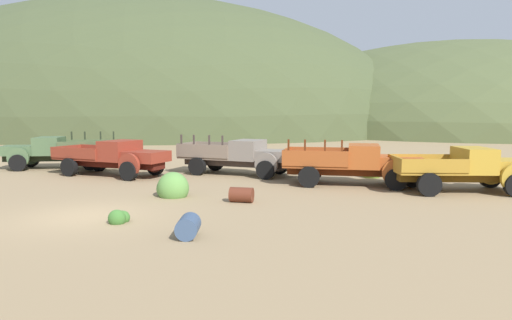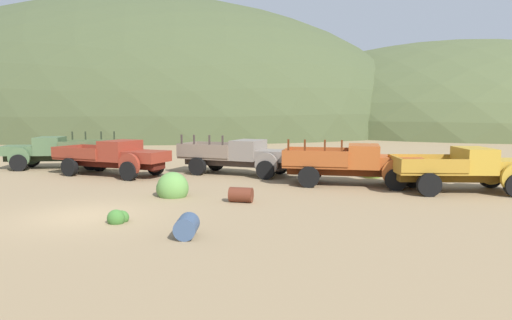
% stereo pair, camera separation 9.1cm
% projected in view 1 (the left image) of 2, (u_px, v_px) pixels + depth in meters
% --- Properties ---
extents(ground_plane, '(300.00, 300.00, 0.00)m').
position_uv_depth(ground_plane, '(85.00, 216.00, 15.06)').
color(ground_plane, '#937A56').
extents(hill_far_left, '(93.86, 69.01, 43.23)m').
position_uv_depth(hill_far_left, '(135.00, 130.00, 80.16)').
color(hill_far_left, '#424C2D').
rests_on(hill_far_left, ground).
extents(hill_far_right, '(75.85, 85.83, 31.43)m').
position_uv_depth(hill_far_right, '(441.00, 128.00, 88.92)').
color(hill_far_right, '#4C5633').
rests_on(hill_far_right, ground).
extents(truck_weathered_green, '(6.79, 3.87, 2.16)m').
position_uv_depth(truck_weathered_green, '(52.00, 152.00, 27.30)').
color(truck_weathered_green, '#232B1B').
rests_on(truck_weathered_green, ground).
extents(truck_rust_red, '(6.68, 3.55, 1.89)m').
position_uv_depth(truck_rust_red, '(119.00, 157.00, 24.14)').
color(truck_rust_red, '#42140D').
rests_on(truck_rust_red, ground).
extents(truck_primer_gray, '(6.70, 3.36, 2.16)m').
position_uv_depth(truck_primer_gray, '(246.00, 157.00, 24.53)').
color(truck_primer_gray, '#3D322D').
rests_on(truck_primer_gray, ground).
extents(truck_oxide_orange, '(6.21, 2.59, 2.16)m').
position_uv_depth(truck_oxide_orange, '(361.00, 164.00, 21.19)').
color(truck_oxide_orange, '#51220D').
rests_on(truck_oxide_orange, ground).
extents(truck_mustard, '(5.89, 3.16, 1.89)m').
position_uv_depth(truck_mustard, '(472.00, 169.00, 19.46)').
color(truck_mustard, '#593D12').
rests_on(truck_mustard, ground).
extents(oil_drum_spare, '(0.76, 1.00, 0.61)m').
position_uv_depth(oil_drum_spare, '(188.00, 226.00, 12.52)').
color(oil_drum_spare, '#384C6B').
rests_on(oil_drum_spare, ground).
extents(oil_drum_tipped, '(0.89, 0.60, 0.57)m').
position_uv_depth(oil_drum_tipped, '(242.00, 195.00, 17.32)').
color(oil_drum_tipped, '#5B2819').
rests_on(oil_drum_tipped, ground).
extents(bush_near_barrel, '(1.42, 1.23, 1.30)m').
position_uv_depth(bush_near_barrel, '(172.00, 188.00, 18.49)').
color(bush_near_barrel, '#5B8E42').
rests_on(bush_near_barrel, ground).
extents(bush_lone_scrub, '(0.99, 1.08, 0.93)m').
position_uv_depth(bush_lone_scrub, '(371.00, 173.00, 23.83)').
color(bush_lone_scrub, olive).
rests_on(bush_lone_scrub, ground).
extents(bush_back_edge, '(0.56, 0.72, 0.55)m').
position_uv_depth(bush_back_edge, '(119.00, 218.00, 14.17)').
color(bush_back_edge, '#3D702D').
rests_on(bush_back_edge, ground).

